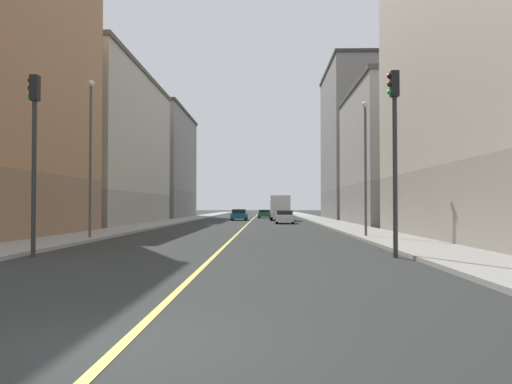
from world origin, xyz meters
TOP-DOWN VIEW (x-y plane):
  - ground_plane at (0.00, 0.00)m, footprint 400.00×400.00m
  - sidewalk_left at (8.38, 49.00)m, footprint 3.28×168.00m
  - sidewalk_right at (-8.38, 49.00)m, footprint 3.28×168.00m
  - lane_center_stripe at (0.00, 49.00)m, footprint 0.16×154.00m
  - building_left_mid at (14.13, 43.22)m, footprint 8.53×17.44m
  - building_left_far at (14.13, 63.33)m, footprint 8.53×18.16m
  - building_right_midblock at (-14.13, 44.72)m, footprint 8.53×25.21m
  - building_right_distant at (-14.13, 70.91)m, footprint 8.53×21.86m
  - traffic_light_left_near at (6.32, 11.65)m, footprint 0.40×0.32m
  - traffic_light_right_near at (-6.35, 11.65)m, footprint 0.40×0.32m
  - street_lamp_left_near at (7.34, 22.37)m, footprint 0.36×0.36m
  - street_lamp_right_near at (-7.34, 20.50)m, footprint 0.36×0.36m
  - car_green at (1.58, 69.99)m, footprint 1.96×4.25m
  - car_teal at (-1.51, 57.76)m, footprint 1.97×4.28m
  - car_white at (3.71, 46.35)m, footprint 1.98×4.32m
  - box_truck at (3.49, 57.75)m, footprint 2.41×7.35m

SIDE VIEW (x-z plane):
  - ground_plane at x=0.00m, z-range 0.00..0.00m
  - lane_center_stripe at x=0.00m, z-range 0.00..0.01m
  - sidewalk_left at x=8.38m, z-range 0.00..0.15m
  - sidewalk_right at x=-8.38m, z-range 0.00..0.15m
  - car_green at x=1.58m, z-range 0.00..1.19m
  - car_white at x=3.71m, z-range -0.01..1.30m
  - car_teal at x=-1.51m, z-range -0.03..1.32m
  - box_truck at x=3.49m, z-range 0.09..3.10m
  - traffic_light_right_near at x=-6.35m, z-range 0.91..7.34m
  - traffic_light_left_near at x=6.32m, z-range 0.92..7.42m
  - street_lamp_left_near at x=7.34m, z-range 0.91..8.36m
  - street_lamp_right_near at x=-7.34m, z-range 0.93..9.18m
  - building_left_mid at x=14.13m, z-range 0.01..13.02m
  - building_right_midblock at x=-14.13m, z-range 0.01..15.05m
  - building_right_distant at x=-14.13m, z-range 0.01..15.77m
  - building_left_far at x=14.13m, z-range 0.01..20.20m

